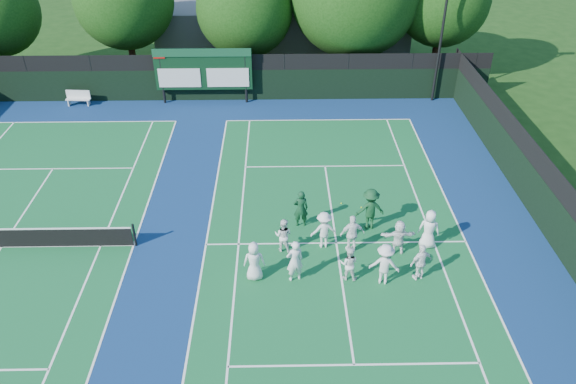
{
  "coord_description": "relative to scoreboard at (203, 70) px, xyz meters",
  "views": [
    {
      "loc": [
        -2.38,
        -17.6,
        14.67
      ],
      "look_at": [
        -2.0,
        3.0,
        1.3
      ],
      "focal_mm": 35.0,
      "sensor_mm": 36.0,
      "label": 1
    }
  ],
  "objects": [
    {
      "name": "tree_c",
      "position": [
        2.66,
        3.99,
        2.51
      ],
      "size": [
        6.34,
        6.34,
        8.04
      ],
      "color": "black",
      "rests_on": "ground"
    },
    {
      "name": "coach_left",
      "position": [
        5.55,
        -13.27,
        -1.31
      ],
      "size": [
        0.67,
        0.47,
        1.77
      ],
      "primitive_type": "imported",
      "rotation": [
        0.0,
        0.0,
        3.22
      ],
      "color": "#0F391F",
      "rests_on": "ground"
    },
    {
      "name": "back_fence",
      "position": [
        1.01,
        0.41,
        -0.83
      ],
      "size": [
        34.0,
        0.08,
        3.0
      ],
      "color": "black",
      "rests_on": "ground"
    },
    {
      "name": "player_front_3",
      "position": [
        8.58,
        -17.02,
        -1.31
      ],
      "size": [
        1.26,
        0.88,
        1.77
      ],
      "primitive_type": "imported",
      "rotation": [
        0.0,
        0.0,
        2.93
      ],
      "color": "silver",
      "rests_on": "ground"
    },
    {
      "name": "tree_b",
      "position": [
        -5.08,
        3.99,
        3.16
      ],
      "size": [
        6.44,
        6.44,
        8.74
      ],
      "color": "black",
      "rests_on": "ground"
    },
    {
      "name": "clubhouse",
      "position": [
        5.01,
        8.41,
        -0.19
      ],
      "size": [
        18.0,
        6.0,
        4.0
      ],
      "primitive_type": "cube",
      "color": "slate",
      "rests_on": "ground"
    },
    {
      "name": "player_front_1",
      "position": [
        5.19,
        -16.8,
        -1.27
      ],
      "size": [
        0.78,
        0.63,
        1.84
      ],
      "primitive_type": "imported",
      "rotation": [
        0.0,
        0.0,
        3.46
      ],
      "color": "white",
      "rests_on": "ground"
    },
    {
      "name": "player_back_0",
      "position": [
        4.78,
        -14.99,
        -1.42
      ],
      "size": [
        0.88,
        0.76,
        1.53
      ],
      "primitive_type": "imported",
      "rotation": [
        0.0,
        0.0,
        2.87
      ],
      "color": "white",
      "rests_on": "ground"
    },
    {
      "name": "tree_e",
      "position": [
        15.54,
        3.99,
        3.03
      ],
      "size": [
        6.1,
        6.1,
        8.43
      ],
      "color": "black",
      "rests_on": "ground"
    },
    {
      "name": "player_front_0",
      "position": [
        3.65,
        -16.7,
        -1.35
      ],
      "size": [
        0.85,
        0.58,
        1.69
      ],
      "primitive_type": "imported",
      "rotation": [
        0.0,
        0.0,
        3.19
      ],
      "color": "silver",
      "rests_on": "ground"
    },
    {
      "name": "player_front_4",
      "position": [
        10.0,
        -16.84,
        -1.38
      ],
      "size": [
        1.03,
        0.74,
        1.62
      ],
      "primitive_type": "imported",
      "rotation": [
        0.0,
        0.0,
        3.55
      ],
      "color": "white",
      "rests_on": "ground"
    },
    {
      "name": "tennis_ball_5",
      "position": [
        8.91,
        -15.9,
        -2.16
      ],
      "size": [
        0.07,
        0.07,
        0.07
      ],
      "primitive_type": "sphere",
      "color": "#C2DE1A",
      "rests_on": "ground"
    },
    {
      "name": "coach_right",
      "position": [
        8.52,
        -13.5,
        -1.22
      ],
      "size": [
        1.34,
        0.87,
        1.95
      ],
      "primitive_type": "imported",
      "rotation": [
        0.0,
        0.0,
        3.27
      ],
      "color": "#103D1E",
      "rests_on": "ground"
    },
    {
      "name": "left_court",
      "position": [
        -6.99,
        -14.59,
        -2.18
      ],
      "size": [
        11.05,
        23.85,
        0.01
      ],
      "color": "#135D2E",
      "rests_on": "ground"
    },
    {
      "name": "court_apron",
      "position": [
        1.01,
        -14.59,
        -2.19
      ],
      "size": [
        34.0,
        32.0,
        0.01
      ],
      "primitive_type": "cube",
      "color": "navy",
      "rests_on": "ground"
    },
    {
      "name": "tennis_ball_4",
      "position": [
        7.51,
        -11.65,
        -2.16
      ],
      "size": [
        0.07,
        0.07,
        0.07
      ],
      "primitive_type": "sphere",
      "color": "#C2DE1A",
      "rests_on": "ground"
    },
    {
      "name": "bench",
      "position": [
        -7.93,
        -0.22,
        -1.67
      ],
      "size": [
        1.54,
        0.52,
        0.96
      ],
      "color": "silver",
      "rests_on": "ground"
    },
    {
      "name": "player_back_3",
      "position": [
        9.45,
        -15.24,
        -1.41
      ],
      "size": [
        1.47,
        0.53,
        1.56
      ],
      "primitive_type": "imported",
      "rotation": [
        0.0,
        0.0,
        3.19
      ],
      "color": "white",
      "rests_on": "ground"
    },
    {
      "name": "player_back_4",
      "position": [
        10.76,
        -14.85,
        -1.31
      ],
      "size": [
        0.97,
        0.76,
        1.76
      ],
      "primitive_type": "imported",
      "rotation": [
        0.0,
        0.0,
        2.89
      ],
      "color": "white",
      "rests_on": "ground"
    },
    {
      "name": "ground",
      "position": [
        7.01,
        -15.59,
        -2.19
      ],
      "size": [
        120.0,
        120.0,
        0.0
      ],
      "primitive_type": "plane",
      "color": "#16360E",
      "rests_on": "ground"
    },
    {
      "name": "player_front_2",
      "position": [
        7.26,
        -16.77,
        -1.46
      ],
      "size": [
        0.81,
        0.69,
        1.47
      ],
      "primitive_type": "imported",
      "rotation": [
        0.0,
        0.0,
        2.94
      ],
      "color": "white",
      "rests_on": "ground"
    },
    {
      "name": "player_back_1",
      "position": [
        6.44,
        -14.77,
        -1.35
      ],
      "size": [
        1.16,
        0.76,
        1.67
      ],
      "primitive_type": "imported",
      "rotation": [
        0.0,
        0.0,
        3.28
      ],
      "color": "silver",
      "rests_on": "ground"
    },
    {
      "name": "player_back_2",
      "position": [
        7.58,
        -15.08,
        -1.32
      ],
      "size": [
        1.07,
        0.57,
        1.73
      ],
      "primitive_type": "imported",
      "rotation": [
        0.0,
        0.0,
        3.29
      ],
      "color": "white",
      "rests_on": "ground"
    },
    {
      "name": "light_pole_right",
      "position": [
        14.51,
        0.11,
        4.11
      ],
      "size": [
        1.2,
        0.3,
        10.12
      ],
      "color": "black",
      "rests_on": "ground"
    },
    {
      "name": "tennis_ball_3",
      "position": [
        4.9,
        -14.69,
        -2.16
      ],
      "size": [
        0.07,
        0.07,
        0.07
      ],
      "primitive_type": "sphere",
      "color": "#C2DE1A",
      "rests_on": "ground"
    },
    {
      "name": "scoreboard",
      "position": [
        0.0,
        0.0,
        0.0
      ],
      "size": [
        6.0,
        0.21,
        3.55
      ],
      "color": "black",
      "rests_on": "ground"
    },
    {
      "name": "divider_fence_right",
      "position": [
        16.01,
        -14.59,
        -0.83
      ],
      "size": [
        0.08,
        32.0,
        3.0
      ],
      "color": "black",
      "rests_on": "ground"
    },
    {
      "name": "tennis_ball_1",
      "position": [
        8.4,
        -12.0,
        -2.16
      ],
      "size": [
        0.07,
        0.07,
        0.07
      ],
      "primitive_type": "sphere",
      "color": "#C2DE1A",
      "rests_on": "ground"
    },
    {
      "name": "near_court",
      "position": [
        7.01,
        -14.59,
        -2.18
      ],
      "size": [
        11.05,
        23.85,
        0.01
      ],
      "color": "#135D2E",
      "rests_on": "ground"
    }
  ]
}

